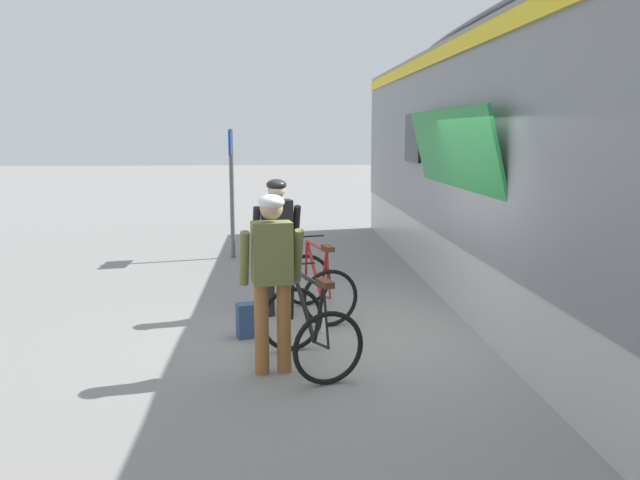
{
  "coord_description": "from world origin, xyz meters",
  "views": [
    {
      "loc": [
        -1.04,
        -7.21,
        2.34
      ],
      "look_at": [
        -0.51,
        0.49,
        1.05
      ],
      "focal_mm": 36.22,
      "sensor_mm": 36.0,
      "label": 1
    }
  ],
  "objects_px": {
    "cyclist_far_in_olive": "(272,268)",
    "bicycle_near_red": "(317,285)",
    "cyclist_near_in_dark": "(277,235)",
    "backpack_on_platform": "(249,320)",
    "water_bottle_near_the_bikes": "(325,324)",
    "water_bottle_by_the_backpack": "(246,329)",
    "bicycle_far_black": "(309,328)",
    "train_car": "(598,164)",
    "platform_sign_post": "(231,172)"
  },
  "relations": [
    {
      "from": "water_bottle_near_the_bikes",
      "to": "water_bottle_by_the_backpack",
      "type": "relative_size",
      "value": 1.11
    },
    {
      "from": "bicycle_near_red",
      "to": "bicycle_far_black",
      "type": "bearing_deg",
      "value": -96.32
    },
    {
      "from": "bicycle_far_black",
      "to": "cyclist_far_in_olive",
      "type": "bearing_deg",
      "value": -160.42
    },
    {
      "from": "cyclist_far_in_olive",
      "to": "water_bottle_by_the_backpack",
      "type": "relative_size",
      "value": 8.82
    },
    {
      "from": "water_bottle_near_the_bikes",
      "to": "platform_sign_post",
      "type": "bearing_deg",
      "value": 106.14
    },
    {
      "from": "bicycle_near_red",
      "to": "backpack_on_platform",
      "type": "distance_m",
      "value": 1.21
    },
    {
      "from": "bicycle_far_black",
      "to": "water_bottle_by_the_backpack",
      "type": "distance_m",
      "value": 1.22
    },
    {
      "from": "bicycle_far_black",
      "to": "backpack_on_platform",
      "type": "relative_size",
      "value": 3.09
    },
    {
      "from": "platform_sign_post",
      "to": "cyclist_far_in_olive",
      "type": "bearing_deg",
      "value": -82.67
    },
    {
      "from": "cyclist_near_in_dark",
      "to": "water_bottle_by_the_backpack",
      "type": "distance_m",
      "value": 1.38
    },
    {
      "from": "bicycle_near_red",
      "to": "water_bottle_by_the_backpack",
      "type": "height_order",
      "value": "bicycle_near_red"
    },
    {
      "from": "cyclist_far_in_olive",
      "to": "bicycle_near_red",
      "type": "relative_size",
      "value": 1.46
    },
    {
      "from": "backpack_on_platform",
      "to": "water_bottle_near_the_bikes",
      "type": "relative_size",
      "value": 1.8
    },
    {
      "from": "train_car",
      "to": "bicycle_near_red",
      "type": "bearing_deg",
      "value": 170.14
    },
    {
      "from": "bicycle_near_red",
      "to": "backpack_on_platform",
      "type": "relative_size",
      "value": 3.03
    },
    {
      "from": "bicycle_near_red",
      "to": "bicycle_far_black",
      "type": "distance_m",
      "value": 1.85
    },
    {
      "from": "cyclist_near_in_dark",
      "to": "cyclist_far_in_olive",
      "type": "bearing_deg",
      "value": -91.51
    },
    {
      "from": "cyclist_far_in_olive",
      "to": "bicycle_far_black",
      "type": "bearing_deg",
      "value": 19.58
    },
    {
      "from": "backpack_on_platform",
      "to": "water_bottle_near_the_bikes",
      "type": "bearing_deg",
      "value": -9.09
    },
    {
      "from": "cyclist_near_in_dark",
      "to": "water_bottle_by_the_backpack",
      "type": "xyz_separation_m",
      "value": [
        -0.36,
        -0.93,
        -0.95
      ]
    },
    {
      "from": "bicycle_near_red",
      "to": "water_bottle_near_the_bikes",
      "type": "relative_size",
      "value": 5.44
    },
    {
      "from": "backpack_on_platform",
      "to": "platform_sign_post",
      "type": "height_order",
      "value": "platform_sign_post"
    },
    {
      "from": "water_bottle_near_the_bikes",
      "to": "cyclist_near_in_dark",
      "type": "bearing_deg",
      "value": 124.74
    },
    {
      "from": "cyclist_near_in_dark",
      "to": "water_bottle_by_the_backpack",
      "type": "relative_size",
      "value": 8.82
    },
    {
      "from": "water_bottle_near_the_bikes",
      "to": "bicycle_near_red",
      "type": "bearing_deg",
      "value": 92.8
    },
    {
      "from": "train_car",
      "to": "water_bottle_by_the_backpack",
      "type": "bearing_deg",
      "value": -176.01
    },
    {
      "from": "train_car",
      "to": "cyclist_near_in_dark",
      "type": "bearing_deg",
      "value": 170.59
    },
    {
      "from": "cyclist_near_in_dark",
      "to": "water_bottle_near_the_bikes",
      "type": "xyz_separation_m",
      "value": [
        0.55,
        -0.79,
        -0.94
      ]
    },
    {
      "from": "bicycle_near_red",
      "to": "cyclist_far_in_olive",
      "type": "bearing_deg",
      "value": -106.07
    },
    {
      "from": "bicycle_near_red",
      "to": "platform_sign_post",
      "type": "relative_size",
      "value": 0.5
    },
    {
      "from": "bicycle_near_red",
      "to": "water_bottle_by_the_backpack",
      "type": "relative_size",
      "value": 6.06
    },
    {
      "from": "bicycle_far_black",
      "to": "platform_sign_post",
      "type": "distance_m",
      "value": 6.08
    },
    {
      "from": "cyclist_near_in_dark",
      "to": "water_bottle_near_the_bikes",
      "type": "height_order",
      "value": "cyclist_near_in_dark"
    },
    {
      "from": "train_car",
      "to": "water_bottle_by_the_backpack",
      "type": "xyz_separation_m",
      "value": [
        -4.19,
        -0.29,
        -1.87
      ]
    },
    {
      "from": "water_bottle_by_the_backpack",
      "to": "platform_sign_post",
      "type": "height_order",
      "value": "platform_sign_post"
    },
    {
      "from": "train_car",
      "to": "platform_sign_post",
      "type": "height_order",
      "value": "train_car"
    },
    {
      "from": "water_bottle_by_the_backpack",
      "to": "water_bottle_near_the_bikes",
      "type": "bearing_deg",
      "value": 8.31
    },
    {
      "from": "cyclist_far_in_olive",
      "to": "water_bottle_near_the_bikes",
      "type": "xyz_separation_m",
      "value": [
        0.6,
        1.23,
        -0.94
      ]
    },
    {
      "from": "cyclist_far_in_olive",
      "to": "backpack_on_platform",
      "type": "distance_m",
      "value": 1.45
    },
    {
      "from": "platform_sign_post",
      "to": "water_bottle_by_the_backpack",
      "type": "bearing_deg",
      "value": -84.63
    },
    {
      "from": "bicycle_far_black",
      "to": "backpack_on_platform",
      "type": "bearing_deg",
      "value": 122.58
    },
    {
      "from": "cyclist_far_in_olive",
      "to": "bicycle_far_black",
      "type": "xyz_separation_m",
      "value": [
        0.36,
        0.13,
        -0.65
      ]
    },
    {
      "from": "water_bottle_near_the_bikes",
      "to": "water_bottle_by_the_backpack",
      "type": "distance_m",
      "value": 0.92
    },
    {
      "from": "cyclist_far_in_olive",
      "to": "platform_sign_post",
      "type": "height_order",
      "value": "platform_sign_post"
    },
    {
      "from": "cyclist_near_in_dark",
      "to": "backpack_on_platform",
      "type": "bearing_deg",
      "value": -110.32
    },
    {
      "from": "train_car",
      "to": "water_bottle_by_the_backpack",
      "type": "distance_m",
      "value": 4.6
    },
    {
      "from": "bicycle_near_red",
      "to": "train_car",
      "type": "bearing_deg",
      "value": -9.86
    },
    {
      "from": "train_car",
      "to": "bicycle_far_black",
      "type": "relative_size",
      "value": 13.33
    },
    {
      "from": "cyclist_far_in_olive",
      "to": "bicycle_far_black",
      "type": "relative_size",
      "value": 1.42
    },
    {
      "from": "train_car",
      "to": "cyclist_near_in_dark",
      "type": "relative_size",
      "value": 9.35
    }
  ]
}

